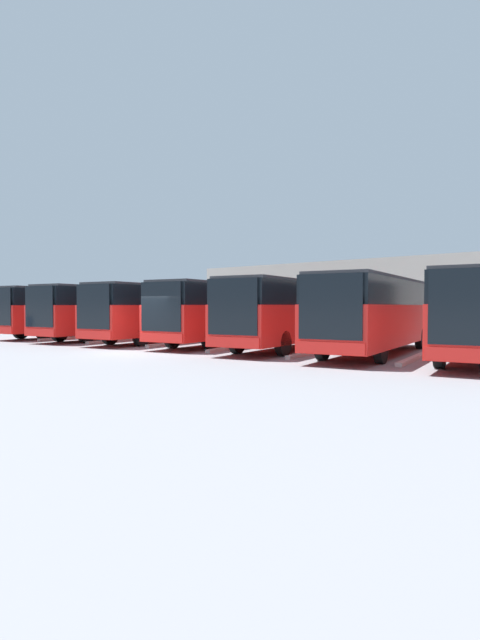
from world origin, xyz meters
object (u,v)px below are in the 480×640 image
at_px(bus_1, 377,312).
at_px(bus_6, 77,310).
at_px(bus_3, 230,311).
at_px(bus_2, 294,311).
at_px(bus_4, 168,310).
at_px(bus_5, 117,310).

height_order(bus_1, bus_6, same).
bearing_deg(bus_3, bus_2, 169.16).
height_order(bus_3, bus_4, same).
bearing_deg(bus_6, bus_2, 174.70).
height_order(bus_1, bus_5, same).
bearing_deg(bus_1, bus_3, -10.02).
relative_size(bus_4, bus_5, 1.00).
relative_size(bus_2, bus_6, 1.00).
xyz_separation_m(bus_2, bus_6, (16.89, 0.84, 0.00)).
height_order(bus_1, bus_3, same).
xyz_separation_m(bus_5, bus_6, (4.22, 0.10, 0.00)).
xyz_separation_m(bus_3, bus_4, (4.22, 0.54, 0.00)).
distance_m(bus_1, bus_5, 16.90).
distance_m(bus_2, bus_5, 12.69).
xyz_separation_m(bus_1, bus_3, (8.45, -0.28, 0.00)).
xyz_separation_m(bus_1, bus_4, (12.67, 0.26, 0.00)).
bearing_deg(bus_5, bus_2, 175.17).
relative_size(bus_5, bus_6, 1.00).
distance_m(bus_2, bus_4, 8.45).
height_order(bus_1, bus_2, same).
xyz_separation_m(bus_1, bus_5, (16.89, 0.66, 0.00)).
distance_m(bus_3, bus_5, 8.50).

